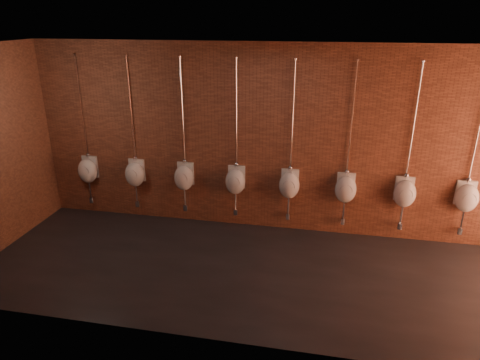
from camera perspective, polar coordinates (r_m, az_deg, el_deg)
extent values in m
plane|color=black|center=(6.52, 2.93, -12.24)|extent=(8.50, 8.50, 0.00)
cube|color=black|center=(5.45, 3.58, 17.08)|extent=(8.50, 3.00, 0.04)
cube|color=brown|center=(7.21, 4.91, 5.13)|extent=(8.50, 0.04, 3.20)
cube|color=brown|center=(4.43, 0.47, -5.50)|extent=(8.50, 0.04, 3.20)
ellipsoid|color=white|center=(8.41, -19.66, 1.15)|extent=(0.36, 0.31, 0.46)
cube|color=white|center=(8.48, -19.32, 1.71)|extent=(0.30, 0.05, 0.42)
cylinder|color=#A4A4A4|center=(8.30, -20.07, 1.06)|extent=(0.20, 0.02, 0.20)
cylinder|color=silver|center=(8.19, -20.33, 8.96)|extent=(0.02, 0.02, 1.84)
sphere|color=silver|center=(8.39, -19.62, 3.19)|extent=(0.08, 0.08, 0.08)
cylinder|color=silver|center=(8.06, -21.19, 15.33)|extent=(0.06, 0.06, 0.01)
cylinder|color=silver|center=(8.53, -19.37, -1.03)|extent=(0.03, 0.03, 0.35)
cylinder|color=silver|center=(8.61, -19.19, -2.47)|extent=(0.08, 0.08, 0.11)
cylinder|color=silver|center=(8.67, -18.94, -2.27)|extent=(0.03, 0.15, 0.03)
ellipsoid|color=white|center=(7.98, -13.86, 0.75)|extent=(0.36, 0.31, 0.46)
cube|color=white|center=(8.06, -13.56, 1.33)|extent=(0.30, 0.05, 0.42)
cylinder|color=#A4A4A4|center=(7.87, -14.22, 0.64)|extent=(0.20, 0.02, 0.20)
cylinder|color=silver|center=(7.75, -14.33, 8.98)|extent=(0.02, 0.02, 1.84)
sphere|color=silver|center=(7.96, -13.80, 2.89)|extent=(0.08, 0.08, 0.08)
cylinder|color=silver|center=(7.62, -14.97, 15.74)|extent=(0.06, 0.06, 0.01)
cylinder|color=silver|center=(8.11, -13.65, -1.54)|extent=(0.03, 0.03, 0.35)
cylinder|color=silver|center=(8.20, -13.51, -3.05)|extent=(0.08, 0.08, 0.11)
cylinder|color=silver|center=(8.26, -13.29, -2.84)|extent=(0.03, 0.15, 0.03)
ellipsoid|color=white|center=(7.65, -7.48, 0.29)|extent=(0.36, 0.31, 0.46)
cube|color=white|center=(7.73, -7.24, 0.91)|extent=(0.30, 0.05, 0.42)
cylinder|color=#A4A4A4|center=(7.53, -7.77, 0.18)|extent=(0.20, 0.02, 0.20)
cylinder|color=silver|center=(7.40, -7.68, 8.89)|extent=(0.02, 0.02, 1.84)
sphere|color=silver|center=(7.62, -7.39, 2.53)|extent=(0.08, 0.08, 0.08)
cylinder|color=silver|center=(7.26, -8.05, 15.99)|extent=(0.06, 0.06, 0.01)
cylinder|color=silver|center=(7.78, -7.36, -2.09)|extent=(0.03, 0.03, 0.35)
cylinder|color=silver|center=(7.87, -7.28, -3.66)|extent=(0.08, 0.08, 0.11)
cylinder|color=silver|center=(7.94, -7.11, -3.43)|extent=(0.03, 0.15, 0.03)
ellipsoid|color=white|center=(7.41, -0.62, -0.21)|extent=(0.36, 0.31, 0.46)
cube|color=white|center=(7.50, -0.44, 0.43)|extent=(0.30, 0.05, 0.42)
cylinder|color=#A4A4A4|center=(7.30, -0.80, -0.33)|extent=(0.20, 0.02, 0.20)
cylinder|color=silver|center=(7.16, -0.50, 8.66)|extent=(0.02, 0.02, 1.84)
sphere|color=silver|center=(7.39, -0.50, 2.10)|extent=(0.08, 0.08, 0.08)
cylinder|color=silver|center=(7.02, -0.53, 16.01)|extent=(0.06, 0.06, 0.01)
cylinder|color=silver|center=(7.55, -0.61, -2.65)|extent=(0.03, 0.03, 0.35)
cylinder|color=silver|center=(7.64, -0.60, -4.25)|extent=(0.08, 0.08, 0.11)
cylinder|color=silver|center=(7.71, -0.49, -4.01)|extent=(0.03, 0.15, 0.03)
ellipsoid|color=white|center=(7.29, 6.58, -0.72)|extent=(0.36, 0.31, 0.46)
cube|color=white|center=(7.38, 6.67, -0.06)|extent=(0.30, 0.05, 0.42)
cylinder|color=#A4A4A4|center=(7.18, 6.51, -0.86)|extent=(0.20, 0.02, 0.20)
cylinder|color=silver|center=(7.04, 7.04, 8.28)|extent=(0.02, 0.02, 1.84)
sphere|color=silver|center=(7.27, 6.73, 1.62)|extent=(0.08, 0.08, 0.08)
cylinder|color=silver|center=(6.89, 7.40, 15.74)|extent=(0.06, 0.06, 0.01)
cylinder|color=silver|center=(7.43, 6.47, -3.20)|extent=(0.03, 0.03, 0.35)
cylinder|color=silver|center=(7.53, 6.40, -4.82)|extent=(0.08, 0.08, 0.11)
cylinder|color=silver|center=(7.60, 6.45, -4.57)|extent=(0.03, 0.15, 0.03)
ellipsoid|color=white|center=(7.29, 13.90, -1.23)|extent=(0.36, 0.31, 0.46)
cube|color=white|center=(7.38, 13.91, -0.57)|extent=(0.30, 0.05, 0.42)
cylinder|color=#A4A4A4|center=(7.18, 13.95, -1.38)|extent=(0.20, 0.02, 0.20)
cylinder|color=silver|center=(7.04, 14.70, 7.75)|extent=(0.02, 0.02, 1.84)
sphere|color=silver|center=(7.27, 14.08, 1.11)|extent=(0.08, 0.08, 0.08)
cylinder|color=silver|center=(6.89, 15.43, 15.18)|extent=(0.06, 0.06, 0.01)
cylinder|color=silver|center=(7.43, 13.67, -3.70)|extent=(0.03, 0.03, 0.35)
cylinder|color=silver|center=(7.53, 13.52, -5.32)|extent=(0.08, 0.08, 0.11)
cylinder|color=silver|center=(7.60, 13.50, -5.06)|extent=(0.03, 0.15, 0.03)
ellipsoid|color=white|center=(7.41, 21.11, -1.72)|extent=(0.36, 0.31, 0.46)
cube|color=white|center=(7.50, 21.03, -1.06)|extent=(0.30, 0.05, 0.42)
cylinder|color=#A4A4A4|center=(7.29, 21.27, -1.87)|extent=(0.20, 0.02, 0.20)
cylinder|color=silver|center=(7.16, 22.21, 7.09)|extent=(0.02, 0.02, 1.84)
sphere|color=silver|center=(7.39, 21.30, 0.58)|extent=(0.08, 0.08, 0.08)
cylinder|color=silver|center=(7.02, 23.27, 14.36)|extent=(0.06, 0.06, 0.01)
cylinder|color=silver|center=(7.54, 20.77, -4.14)|extent=(0.03, 0.03, 0.35)
cylinder|color=silver|center=(7.64, 20.54, -5.73)|extent=(0.08, 0.08, 0.11)
cylinder|color=silver|center=(7.71, 20.46, -5.47)|extent=(0.03, 0.15, 0.03)
ellipsoid|color=white|center=(7.64, 27.99, -2.16)|extent=(0.36, 0.31, 0.46)
cube|color=white|center=(7.73, 27.83, -1.51)|extent=(0.30, 0.05, 0.42)
cylinder|color=#A4A4A4|center=(7.53, 28.26, -2.31)|extent=(0.20, 0.02, 0.20)
cylinder|color=silver|center=(7.40, 29.33, 6.35)|extent=(0.02, 0.02, 1.84)
sphere|color=silver|center=(7.62, 28.20, 0.07)|extent=(0.08, 0.08, 0.08)
cylinder|color=silver|center=(7.77, 27.55, -4.50)|extent=(0.03, 0.03, 0.35)
cylinder|color=silver|center=(7.87, 27.27, -6.04)|extent=(0.08, 0.08, 0.11)
cylinder|color=silver|center=(7.93, 27.13, -5.79)|extent=(0.03, 0.15, 0.03)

